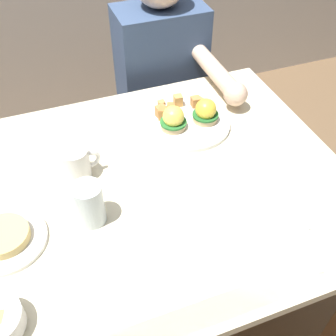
% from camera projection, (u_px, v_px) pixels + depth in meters
% --- Properties ---
extents(ground_plane, '(6.00, 6.00, 0.00)m').
position_uv_depth(ground_plane, '(146.00, 312.00, 1.62)').
color(ground_plane, brown).
extents(dining_table, '(1.20, 0.90, 0.74)m').
position_uv_depth(dining_table, '(137.00, 212.00, 1.18)').
color(dining_table, beige).
rests_on(dining_table, ground_plane).
extents(eggs_benedict_plate, '(0.27, 0.27, 0.09)m').
position_uv_depth(eggs_benedict_plate, '(188.00, 118.00, 1.28)').
color(eggs_benedict_plate, white).
rests_on(eggs_benedict_plate, dining_table).
extents(coffee_mug, '(0.11, 0.08, 0.09)m').
position_uv_depth(coffee_mug, '(76.00, 162.00, 1.10)').
color(coffee_mug, white).
rests_on(coffee_mug, dining_table).
extents(fork, '(0.06, 0.15, 0.00)m').
position_uv_depth(fork, '(310.00, 240.00, 0.97)').
color(fork, silver).
rests_on(fork, dining_table).
extents(water_glass_near, '(0.07, 0.07, 0.12)m').
position_uv_depth(water_glass_near, '(90.00, 206.00, 0.99)').
color(water_glass_near, silver).
rests_on(water_glass_near, dining_table).
extents(side_plate, '(0.20, 0.20, 0.04)m').
position_uv_depth(side_plate, '(5.00, 238.00, 0.96)').
color(side_plate, white).
rests_on(side_plate, dining_table).
extents(diner_person, '(0.34, 0.54, 1.14)m').
position_uv_depth(diner_person, '(164.00, 83.00, 1.65)').
color(diner_person, '#33333D').
rests_on(diner_person, ground_plane).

